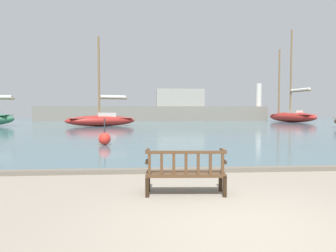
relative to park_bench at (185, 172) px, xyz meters
name	(u,v)px	position (x,y,z in m)	size (l,w,h in m)	color
ground_plane	(237,223)	(0.57, -1.62, -0.47)	(160.00, 160.00, 0.00)	gray
harbor_water	(154,122)	(0.57, 42.38, -0.43)	(100.00, 80.00, 0.08)	#476670
quay_edge_kerb	(195,170)	(0.57, 2.23, -0.41)	(40.00, 0.30, 0.12)	#675F54
park_bench	(185,172)	(0.00, 0.00, 0.00)	(1.63, 0.63, 0.92)	black
sailboat_mid_starboard	(291,115)	(21.79, 38.79, 0.71)	(4.74, 10.37, 14.21)	maroon
sailboat_far_port	(102,119)	(-5.69, 27.90, 0.39)	(8.02, 4.56, 9.88)	maroon
channel_buoy	(105,139)	(-2.78, 8.67, -0.09)	(0.59, 0.59, 1.29)	red
far_breakwater	(159,111)	(1.58, 46.00, 1.35)	(40.00, 2.40, 6.69)	slate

